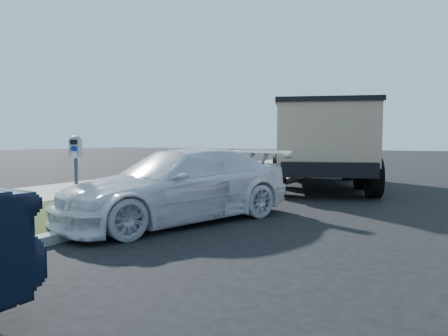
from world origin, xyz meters
The scene contains 5 objects.
ground centered at (0.00, 0.00, 0.00)m, with size 120.00×120.00×0.00m, color black.
streetside centered at (-5.57, 2.00, 0.07)m, with size 6.12×50.00×0.15m.
parking_meter centered at (-3.33, -1.20, 1.25)m, with size 0.25×0.21×1.53m.
white_wagon centered at (-1.88, 0.15, 0.71)m, with size 1.98×4.87×1.41m, color white.
dump_truck centered at (-1.26, 7.61, 1.61)m, with size 4.98×7.77×2.86m.
Camera 1 is at (2.67, -6.31, 1.59)m, focal length 32.00 mm.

